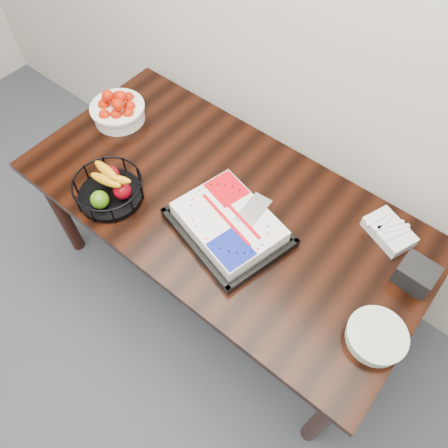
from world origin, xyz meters
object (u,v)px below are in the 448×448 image
Objects in this scene: tangerine_bowl at (117,108)px; napkin_box at (416,275)px; cake_tray at (229,224)px; table at (223,213)px; plate_stack at (376,337)px; fruit_basket at (108,188)px.

tangerine_bowl is 1.95× the size of napkin_box.
cake_tray is at bearing -11.75° from tangerine_bowl.
napkin_box is (0.69, 0.26, 0.00)m from cake_tray.
tangerine_bowl reaches higher than table.
tangerine_bowl is (-0.83, 0.17, 0.03)m from cake_tray.
table is 6.81× the size of tangerine_bowl.
plate_stack is at bearing -7.77° from tangerine_bowl.
table is at bearing 36.00° from fruit_basket.
tangerine_bowl reaches higher than plate_stack.
plate_stack is 1.58× the size of napkin_box.
fruit_basket reaches higher than table.
plate_stack is (0.69, -0.03, -0.02)m from cake_tray.
table is at bearing 170.76° from plate_stack.
cake_tray is 0.85m from tangerine_bowl.
table is at bearing -168.16° from napkin_box.
napkin_box reaches higher than cake_tray.
fruit_basket is 2.19× the size of napkin_box.
plate_stack reaches higher than table.
plate_stack is (1.19, 0.15, -0.04)m from fruit_basket.
napkin_box is (1.52, 0.09, -0.02)m from tangerine_bowl.
napkin_box is (0.80, 0.17, 0.13)m from table.
tangerine_bowl is 0.49m from fruit_basket.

